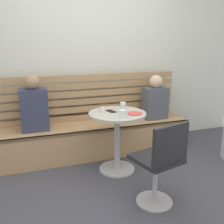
{
  "coord_description": "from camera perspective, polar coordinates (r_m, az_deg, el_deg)",
  "views": [
    {
      "loc": [
        -0.87,
        -2.07,
        1.53
      ],
      "look_at": [
        0.06,
        0.66,
        0.75
      ],
      "focal_mm": 40.86,
      "sensor_mm": 36.0,
      "label": 1
    }
  ],
  "objects": [
    {
      "name": "cafe_table",
      "position": [
        3.06,
        1.17,
        -4.14
      ],
      "size": [
        0.68,
        0.68,
        0.74
      ],
      "color": "#ADADB2",
      "rests_on": "ground"
    },
    {
      "name": "person_adult",
      "position": [
        3.37,
        -17.07,
        1.29
      ],
      "size": [
        0.34,
        0.22,
        0.72
      ],
      "color": "#333851",
      "rests_on": "booth_bench"
    },
    {
      "name": "white_chair",
      "position": [
        2.46,
        10.9,
        -10.84
      ],
      "size": [
        0.49,
        0.49,
        0.85
      ],
      "color": "#ADADB2",
      "rests_on": "ground"
    },
    {
      "name": "person_child_left",
      "position": [
        3.81,
        9.62,
        2.76
      ],
      "size": [
        0.34,
        0.22,
        0.65
      ],
      "color": "#4C515B",
      "rests_on": "booth_bench"
    },
    {
      "name": "plate_small",
      "position": [
        2.95,
        5.11,
        -0.34
      ],
      "size": [
        0.17,
        0.17,
        0.01
      ],
      "primitive_type": "cylinder",
      "color": "#DB4C42",
      "rests_on": "cafe_table"
    },
    {
      "name": "phone_on_table",
      "position": [
        3.05,
        -0.21,
        0.19
      ],
      "size": [
        0.1,
        0.15,
        0.01
      ],
      "primitive_type": "cube",
      "rotation": [
        0.0,
        0.0,
        0.24
      ],
      "color": "black",
      "rests_on": "cafe_table"
    },
    {
      "name": "cup_glass_tall",
      "position": [
        3.0,
        2.49,
        1.06
      ],
      "size": [
        0.07,
        0.07,
        0.12
      ],
      "primitive_type": "cylinder",
      "color": "silver",
      "rests_on": "cafe_table"
    },
    {
      "name": "booth_backrest",
      "position": [
        3.69,
        -4.84,
        3.33
      ],
      "size": [
        2.65,
        0.04,
        0.67
      ],
      "color": "#A68157",
      "rests_on": "booth_bench"
    },
    {
      "name": "cup_espresso_small",
      "position": [
        3.03,
        -2.11,
        0.55
      ],
      "size": [
        0.06,
        0.06,
        0.05
      ],
      "primitive_type": "cylinder",
      "color": "silver",
      "rests_on": "cafe_table"
    },
    {
      "name": "back_wall",
      "position": [
        3.81,
        -5.84,
        13.87
      ],
      "size": [
        5.2,
        0.1,
        2.9
      ],
      "primitive_type": "cube",
      "color": "silver",
      "rests_on": "ground"
    },
    {
      "name": "ground",
      "position": [
        2.72,
        3.49,
        -19.18
      ],
      "size": [
        8.0,
        8.0,
        0.0
      ],
      "primitive_type": "plane",
      "color": "#42424C"
    },
    {
      "name": "booth_bench",
      "position": [
        3.62,
        -3.7,
        -6.05
      ],
      "size": [
        2.7,
        0.52,
        0.44
      ],
      "color": "tan",
      "rests_on": "ground"
    },
    {
      "name": "cup_glass_short",
      "position": [
        2.81,
        2.38,
        -0.35
      ],
      "size": [
        0.08,
        0.08,
        0.08
      ],
      "primitive_type": "cylinder",
      "color": "silver",
      "rests_on": "cafe_table"
    }
  ]
}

